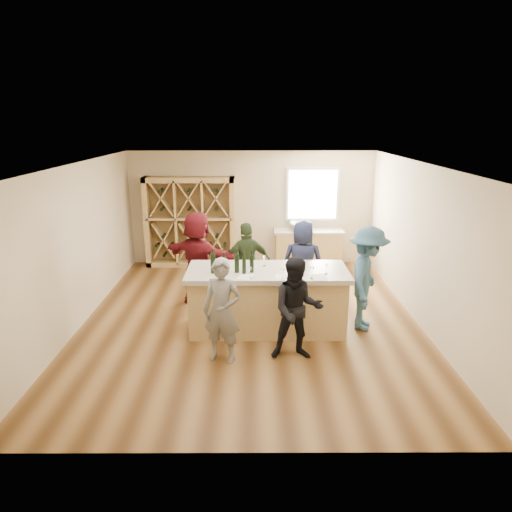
{
  "coord_description": "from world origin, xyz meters",
  "views": [
    {
      "loc": [
        0.07,
        -7.67,
        3.5
      ],
      "look_at": [
        0.1,
        0.2,
        1.15
      ],
      "focal_mm": 32.0,
      "sensor_mm": 36.0,
      "label": 1
    }
  ],
  "objects_px": {
    "wine_bottle_d": "(244,266)",
    "wine_bottle_a": "(213,263)",
    "wine_rack": "(190,222)",
    "wine_bottle_b": "(224,266)",
    "wine_bottle_c": "(237,263)",
    "sink": "(301,226)",
    "person_far_left": "(198,258)",
    "person_far_mid": "(247,264)",
    "wine_bottle_e": "(252,264)",
    "person_near_right": "(297,309)",
    "tasting_counter_base": "(267,302)",
    "person_server": "(367,279)",
    "person_near_left": "(222,311)",
    "person_far_right": "(303,263)"
  },
  "relations": [
    {
      "from": "wine_bottle_e",
      "to": "wine_bottle_a",
      "type": "bearing_deg",
      "value": -177.11
    },
    {
      "from": "sink",
      "to": "person_far_left",
      "type": "relative_size",
      "value": 0.29
    },
    {
      "from": "wine_bottle_a",
      "to": "wine_bottle_c",
      "type": "bearing_deg",
      "value": 4.29
    },
    {
      "from": "tasting_counter_base",
      "to": "person_far_left",
      "type": "xyz_separation_m",
      "value": [
        -1.32,
        1.16,
        0.43
      ]
    },
    {
      "from": "wine_rack",
      "to": "wine_bottle_d",
      "type": "xyz_separation_m",
      "value": [
        1.4,
        -3.85,
        0.11
      ]
    },
    {
      "from": "wine_bottle_b",
      "to": "person_near_left",
      "type": "bearing_deg",
      "value": -89.04
    },
    {
      "from": "wine_bottle_a",
      "to": "person_server",
      "type": "relative_size",
      "value": 0.18
    },
    {
      "from": "person_far_mid",
      "to": "person_far_left",
      "type": "relative_size",
      "value": 0.88
    },
    {
      "from": "tasting_counter_base",
      "to": "person_far_right",
      "type": "distance_m",
      "value": 1.39
    },
    {
      "from": "person_far_left",
      "to": "person_far_right",
      "type": "bearing_deg",
      "value": -150.03
    },
    {
      "from": "wine_bottle_c",
      "to": "wine_bottle_d",
      "type": "distance_m",
      "value": 0.15
    },
    {
      "from": "sink",
      "to": "wine_bottle_e",
      "type": "xyz_separation_m",
      "value": [
        -1.17,
        -3.7,
        0.21
      ]
    },
    {
      "from": "tasting_counter_base",
      "to": "wine_bottle_c",
      "type": "distance_m",
      "value": 0.91
    },
    {
      "from": "wine_bottle_d",
      "to": "person_far_right",
      "type": "relative_size",
      "value": 0.16
    },
    {
      "from": "tasting_counter_base",
      "to": "wine_bottle_b",
      "type": "relative_size",
      "value": 9.2
    },
    {
      "from": "person_far_right",
      "to": "person_far_left",
      "type": "bearing_deg",
      "value": 9.63
    },
    {
      "from": "person_near_left",
      "to": "tasting_counter_base",
      "type": "bearing_deg",
      "value": 72.89
    },
    {
      "from": "wine_bottle_b",
      "to": "wine_bottle_d",
      "type": "relative_size",
      "value": 1.06
    },
    {
      "from": "wine_rack",
      "to": "person_near_right",
      "type": "relative_size",
      "value": 1.38
    },
    {
      "from": "sink",
      "to": "person_far_mid",
      "type": "distance_m",
      "value": 2.72
    },
    {
      "from": "wine_bottle_d",
      "to": "wine_bottle_a",
      "type": "bearing_deg",
      "value": 174.61
    },
    {
      "from": "wine_rack",
      "to": "person_far_right",
      "type": "distance_m",
      "value": 3.55
    },
    {
      "from": "wine_bottle_c",
      "to": "person_far_mid",
      "type": "height_order",
      "value": "person_far_mid"
    },
    {
      "from": "wine_bottle_c",
      "to": "person_far_left",
      "type": "xyz_separation_m",
      "value": [
        -0.81,
        1.29,
        -0.32
      ]
    },
    {
      "from": "wine_bottle_b",
      "to": "person_near_left",
      "type": "xyz_separation_m",
      "value": [
        0.01,
        -0.88,
        -0.42
      ]
    },
    {
      "from": "wine_bottle_d",
      "to": "person_near_left",
      "type": "height_order",
      "value": "person_near_left"
    },
    {
      "from": "wine_bottle_c",
      "to": "wine_bottle_d",
      "type": "bearing_deg",
      "value": -32.77
    },
    {
      "from": "tasting_counter_base",
      "to": "person_near_right",
      "type": "xyz_separation_m",
      "value": [
        0.42,
        -1.02,
        0.3
      ]
    },
    {
      "from": "wine_bottle_e",
      "to": "person_near_right",
      "type": "height_order",
      "value": "person_near_right"
    },
    {
      "from": "wine_rack",
      "to": "person_far_right",
      "type": "bearing_deg",
      "value": -44.86
    },
    {
      "from": "wine_rack",
      "to": "person_server",
      "type": "height_order",
      "value": "wine_rack"
    },
    {
      "from": "wine_bottle_b",
      "to": "wine_bottle_d",
      "type": "xyz_separation_m",
      "value": [
        0.32,
        0.0,
        -0.01
      ]
    },
    {
      "from": "wine_bottle_a",
      "to": "tasting_counter_base",
      "type": "bearing_deg",
      "value": 10.02
    },
    {
      "from": "wine_bottle_a",
      "to": "wine_bottle_c",
      "type": "distance_m",
      "value": 0.39
    },
    {
      "from": "person_far_right",
      "to": "person_near_right",
      "type": "bearing_deg",
      "value": 92.11
    },
    {
      "from": "tasting_counter_base",
      "to": "wine_bottle_c",
      "type": "relative_size",
      "value": 7.98
    },
    {
      "from": "wine_bottle_e",
      "to": "person_far_right",
      "type": "relative_size",
      "value": 0.17
    },
    {
      "from": "person_far_mid",
      "to": "wine_bottle_c",
      "type": "bearing_deg",
      "value": 68.81
    },
    {
      "from": "wine_bottle_a",
      "to": "person_near_right",
      "type": "bearing_deg",
      "value": -33.06
    },
    {
      "from": "person_far_mid",
      "to": "person_far_right",
      "type": "relative_size",
      "value": 0.97
    },
    {
      "from": "wine_bottle_c",
      "to": "person_near_right",
      "type": "height_order",
      "value": "person_near_right"
    },
    {
      "from": "wine_bottle_c",
      "to": "person_far_mid",
      "type": "bearing_deg",
      "value": 83.46
    },
    {
      "from": "tasting_counter_base",
      "to": "person_far_right",
      "type": "xyz_separation_m",
      "value": [
        0.72,
        1.15,
        0.34
      ]
    },
    {
      "from": "wine_bottle_a",
      "to": "wine_bottle_d",
      "type": "xyz_separation_m",
      "value": [
        0.51,
        -0.05,
        -0.03
      ]
    },
    {
      "from": "wine_bottle_e",
      "to": "person_server",
      "type": "bearing_deg",
      "value": 4.48
    },
    {
      "from": "sink",
      "to": "person_far_left",
      "type": "height_order",
      "value": "person_far_left"
    },
    {
      "from": "wine_bottle_d",
      "to": "person_near_right",
      "type": "distance_m",
      "value": 1.22
    },
    {
      "from": "person_far_mid",
      "to": "wine_bottle_a",
      "type": "bearing_deg",
      "value": 53.32
    },
    {
      "from": "tasting_counter_base",
      "to": "wine_bottle_a",
      "type": "xyz_separation_m",
      "value": [
        -0.9,
        -0.16,
        0.75
      ]
    },
    {
      "from": "wine_rack",
      "to": "wine_bottle_b",
      "type": "height_order",
      "value": "wine_rack"
    }
  ]
}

